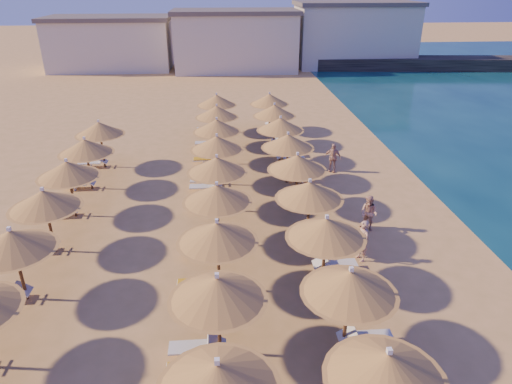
{
  "coord_description": "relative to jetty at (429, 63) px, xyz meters",
  "views": [
    {
      "loc": [
        -1.56,
        -16.08,
        10.75
      ],
      "look_at": [
        0.02,
        4.0,
        1.3
      ],
      "focal_mm": 32.0,
      "sensor_mm": 36.0,
      "label": 1
    }
  ],
  "objects": [
    {
      "name": "parasol_row_east",
      "position": [
        -23.5,
        -41.3,
        1.71
      ],
      "size": [
        3.01,
        35.74,
        3.05
      ],
      "color": "brown",
      "rests_on": "ground"
    },
    {
      "name": "ground",
      "position": [
        -25.63,
        -42.71,
        -0.75
      ],
      "size": [
        220.0,
        220.0,
        0.0
      ],
      "primitive_type": "plane",
      "color": "tan",
      "rests_on": "ground"
    },
    {
      "name": "beachgoer_c",
      "position": [
        -20.51,
        -33.32,
        0.15
      ],
      "size": [
        1.14,
        0.86,
        1.8
      ],
      "primitive_type": "imported",
      "rotation": [
        0.0,
        0.0,
        -0.45
      ],
      "color": "tan",
      "rests_on": "ground"
    },
    {
      "name": "hotel_blocks",
      "position": [
        -23.93,
        2.84,
        2.95
      ],
      "size": [
        47.29,
        10.55,
        8.1
      ],
      "color": "beige",
      "rests_on": "ground"
    },
    {
      "name": "parasol_row_inland",
      "position": [
        -34.57,
        -41.3,
        1.71
      ],
      "size": [
        3.01,
        22.65,
        3.05
      ],
      "color": "brown",
      "rests_on": "ground"
    },
    {
      "name": "loungers",
      "position": [
        -27.16,
        -41.35,
        -0.41
      ],
      "size": [
        14.25,
        34.21,
        0.66
      ],
      "color": "white",
      "rests_on": "ground"
    },
    {
      "name": "parasol_row_west",
      "position": [
        -27.46,
        -41.3,
        1.71
      ],
      "size": [
        3.01,
        35.74,
        3.05
      ],
      "color": "brown",
      "rests_on": "ground"
    },
    {
      "name": "beachgoer_a",
      "position": [
        -21.52,
        -42.98,
        0.16
      ],
      "size": [
        0.63,
        0.77,
        1.82
      ],
      "primitive_type": "imported",
      "rotation": [
        0.0,
        0.0,
        -1.23
      ],
      "color": "tan",
      "rests_on": "ground"
    },
    {
      "name": "jetty",
      "position": [
        0.0,
        0.0,
        0.0
      ],
      "size": [
        30.24,
        6.79,
        1.5
      ],
      "primitive_type": "cube",
      "rotation": [
        0.0,
        0.0,
        -0.09
      ],
      "color": "black",
      "rests_on": "ground"
    },
    {
      "name": "beachgoer_b",
      "position": [
        -20.48,
        -40.52,
        0.11
      ],
      "size": [
        1.04,
        1.06,
        1.72
      ],
      "primitive_type": "imported",
      "rotation": [
        0.0,
        0.0,
        -0.83
      ],
      "color": "tan",
      "rests_on": "ground"
    }
  ]
}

